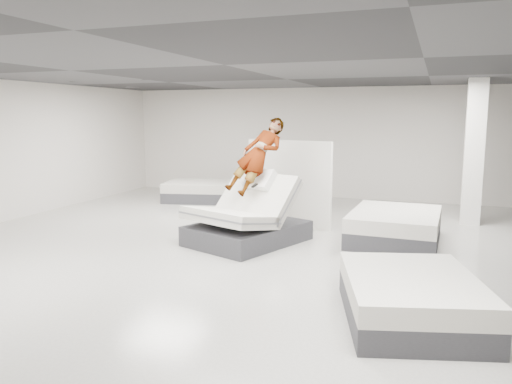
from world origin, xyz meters
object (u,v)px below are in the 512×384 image
hero_bed (246,222)px  flat_bed_left_far (201,191)px  flat_bed_right_near (411,298)px  person (258,172)px  divider_panel (288,183)px  flat_bed_right_far (395,226)px  column (474,152)px  remote (255,186)px

hero_bed → flat_bed_left_far: bearing=126.1°
hero_bed → flat_bed_right_near: hero_bed is taller
person → flat_bed_right_near: person is taller
divider_panel → flat_bed_right_far: (2.33, -0.65, -0.64)m
flat_bed_right_near → column: bearing=81.0°
column → flat_bed_right_far: bearing=-123.1°
person → flat_bed_right_far: size_ratio=0.79×
flat_bed_right_far → flat_bed_right_near: (0.49, -3.80, -0.02)m
flat_bed_left_far → column: column is taller
person → flat_bed_left_far: person is taller
person → divider_panel: bearing=103.3°
remote → column: size_ratio=0.04×
hero_bed → divider_panel: (0.31, 1.75, 0.53)m
hero_bed → person: bearing=69.1°
flat_bed_left_far → remote: bearing=-52.6°
divider_panel → flat_bed_right_far: bearing=-1.1°
divider_panel → flat_bed_right_near: size_ratio=0.89×
hero_bed → column: column is taller
remote → flat_bed_right_near: 4.03m
flat_bed_right_near → flat_bed_left_far: 9.04m
remote → flat_bed_right_near: bearing=-20.8°
person → flat_bed_left_far: bearing=150.5°
divider_panel → flat_bed_right_near: (2.82, -4.45, -0.66)m
remote → column: bearing=62.1°
divider_panel → column: 4.15m
divider_panel → person: bearing=-83.2°
hero_bed → person: (0.12, 0.32, 0.93)m
remote → column: (3.89, 3.40, 0.47)m
person → divider_panel: (0.19, 1.43, -0.40)m
flat_bed_right_far → flat_bed_left_far: flat_bed_right_far is taller
hero_bed → flat_bed_right_far: hero_bed is taller
hero_bed → flat_bed_left_far: (-2.92, 4.00, -0.14)m
flat_bed_right_far → column: column is taller
divider_panel → column: bearing=37.0°
remote → person: bearing=122.2°
remote → hero_bed: bearing=177.6°
divider_panel → flat_bed_left_far: 4.00m
hero_bed → person: size_ratio=1.46×
column → flat_bed_right_near: bearing=-99.0°
remote → column: 5.19m
hero_bed → person: person is taller
hero_bed → remote: (0.20, -0.09, 0.72)m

